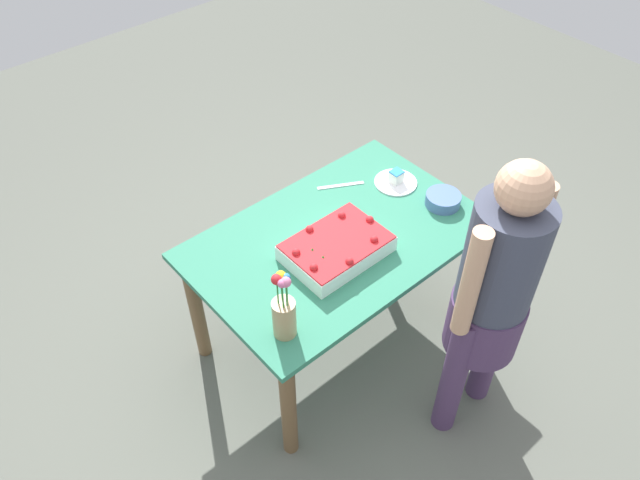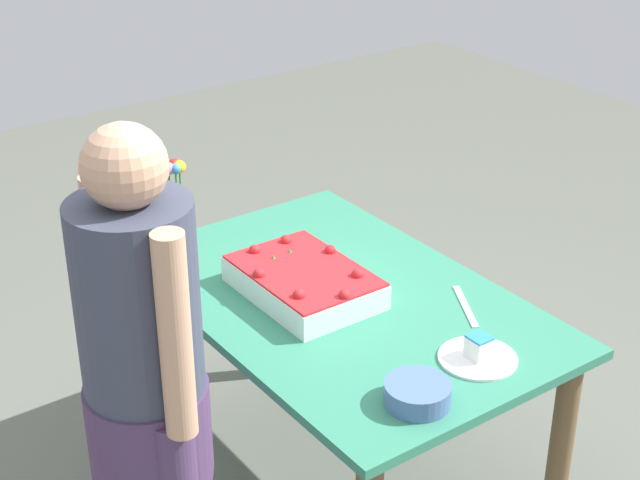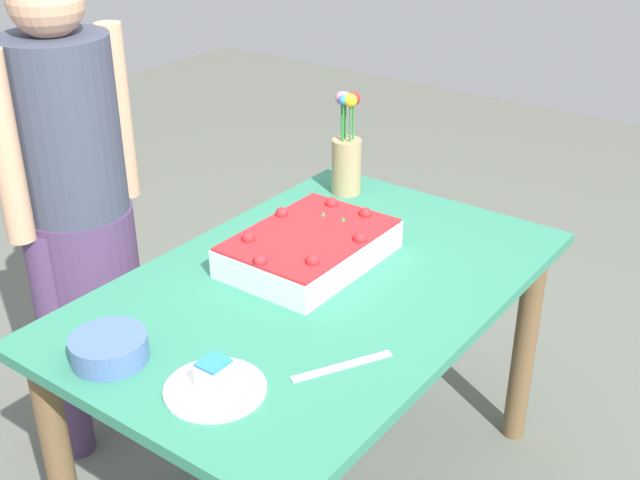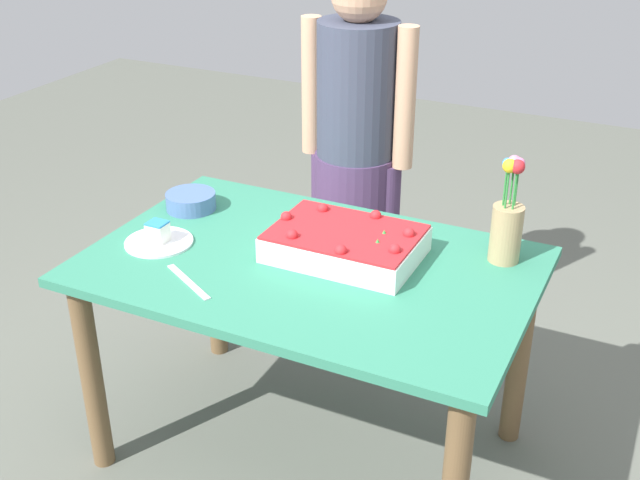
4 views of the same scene
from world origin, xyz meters
TOP-DOWN VIEW (x-y plane):
  - dining_table at (0.00, 0.00)m, footprint 1.35×0.87m
  - sheet_cake at (-0.08, -0.08)m, footprint 0.45×0.31m
  - serving_plate_with_slice at (0.49, 0.10)m, footprint 0.22×0.22m
  - cake_knife at (0.26, 0.26)m, footprint 0.22×0.13m
  - flower_vase at (-0.53, -0.27)m, footprint 0.09×0.09m
  - fruit_bowl at (0.54, -0.17)m, footprint 0.17×0.17m
  - person_standing at (0.17, -0.74)m, footprint 0.45×0.31m

SIDE VIEW (x-z plane):
  - dining_table at x=0.00m, z-range 0.25..0.98m
  - cake_knife at x=0.26m, z-range 0.73..0.73m
  - serving_plate_with_slice at x=0.49m, z-range 0.71..0.78m
  - fruit_bowl at x=0.54m, z-range 0.73..0.79m
  - sheet_cake at x=-0.08m, z-range 0.72..0.83m
  - person_standing at x=0.17m, z-range 0.11..1.60m
  - flower_vase at x=-0.53m, z-range 0.69..1.02m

